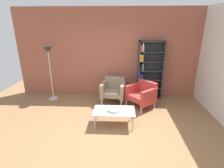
{
  "coord_description": "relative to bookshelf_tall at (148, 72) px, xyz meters",
  "views": [
    {
      "loc": [
        0.24,
        -3.24,
        2.38
      ],
      "look_at": [
        0.05,
        0.84,
        0.95
      ],
      "focal_mm": 27.51,
      "sensor_mm": 36.0,
      "label": 1
    }
  ],
  "objects": [
    {
      "name": "armchair_by_bookshelf",
      "position": [
        -1.11,
        -0.42,
        -0.49
      ],
      "size": [
        0.8,
        0.75,
        0.78
      ],
      "rotation": [
        0.0,
        0.0,
        -0.14
      ],
      "color": "gray",
      "rests_on": "ground_plane"
    },
    {
      "name": "bookshelf_tall",
      "position": [
        0.0,
        0.0,
        0.0
      ],
      "size": [
        0.8,
        0.3,
        1.9
      ],
      "color": "#333338",
      "rests_on": "ground_plane"
    },
    {
      "name": "coffee_table_low",
      "position": [
        -1.04,
        -1.78,
        -0.54
      ],
      "size": [
        1.0,
        0.56,
        0.4
      ],
      "color": "silver",
      "rests_on": "ground_plane"
    },
    {
      "name": "armchair_near_window",
      "position": [
        -0.25,
        -0.75,
        -0.49
      ],
      "size": [
        0.94,
        0.95,
        0.78
      ],
      "rotation": [
        0.0,
        0.0,
        -0.85
      ],
      "color": "#B73833",
      "rests_on": "ground_plane"
    },
    {
      "name": "decorative_bowl",
      "position": [
        -1.04,
        -1.78,
        -0.47
      ],
      "size": [
        0.32,
        0.32,
        0.05
      ],
      "color": "beige",
      "rests_on": "coffee_table_low"
    },
    {
      "name": "floor_lamp_torchiere",
      "position": [
        -3.14,
        -0.28,
        0.54
      ],
      "size": [
        0.32,
        0.32,
        1.74
      ],
      "color": "silver",
      "rests_on": "ground_plane"
    },
    {
      "name": "brick_back_panel",
      "position": [
        -1.16,
        0.21,
        0.54
      ],
      "size": [
        6.4,
        0.12,
        2.9
      ],
      "primitive_type": "cube",
      "color": "#9E5642",
      "rests_on": "ground_plane"
    },
    {
      "name": "ground_plane",
      "position": [
        -1.16,
        -2.25,
        -0.91
      ],
      "size": [
        8.32,
        8.32,
        0.0
      ],
      "primitive_type": "plane",
      "color": "olive"
    }
  ]
}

